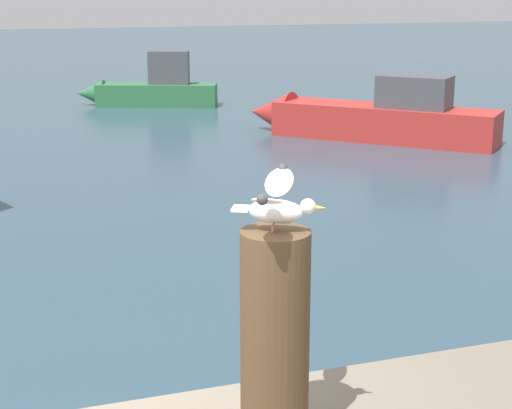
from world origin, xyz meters
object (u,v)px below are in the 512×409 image
(mooring_post, at_px, (275,339))
(boat_green, at_px, (148,90))
(seagull, at_px, (277,203))
(boat_red, at_px, (367,117))

(mooring_post, distance_m, boat_green, 18.95)
(seagull, xyz_separation_m, boat_green, (3.19, 18.64, -1.85))
(mooring_post, height_order, boat_green, mooring_post)
(boat_red, xyz_separation_m, boat_green, (-3.39, 6.28, -0.03))
(boat_green, bearing_deg, seagull, -99.71)
(mooring_post, distance_m, seagull, 0.60)
(mooring_post, relative_size, boat_green, 0.26)
(mooring_post, distance_m, boat_red, 14.05)
(mooring_post, xyz_separation_m, boat_red, (6.58, 12.36, -1.22))
(boat_red, bearing_deg, seagull, -118.02)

